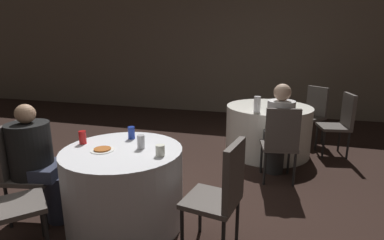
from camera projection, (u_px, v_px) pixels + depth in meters
name	position (u px, v px, depth m)	size (l,w,h in m)	color
ground_plane	(136.00, 215.00, 2.93)	(16.00, 16.00, 0.00)	black
wall_back	(225.00, 53.00, 6.98)	(16.00, 0.06, 2.80)	#7A6B5B
table_near	(124.00, 187.00, 2.73)	(1.07, 1.07, 0.72)	silver
table_far	(268.00, 130.00, 4.53)	(1.25, 1.25, 0.72)	white
chair_near_east	(223.00, 189.00, 2.28)	(0.47, 0.46, 0.93)	#59514C
chair_near_west	(22.00, 164.00, 2.76)	(0.47, 0.47, 0.93)	#59514C
chair_far_south	(280.00, 139.00, 3.48)	(0.46, 0.46, 0.93)	#59514C
chair_far_east	(341.00, 119.00, 4.38)	(0.47, 0.46, 0.93)	#59514C
chair_far_northeast	(313.00, 110.00, 5.02)	(0.56, 0.56, 0.93)	#59514C
person_black_shirt	(39.00, 162.00, 2.74)	(0.52, 0.41, 1.12)	#33384C
person_white_shirt	(278.00, 132.00, 3.63)	(0.35, 0.50, 1.18)	#282828
pizza_plate_near	(102.00, 149.00, 2.61)	(0.21, 0.21, 0.02)	white
soda_can_red	(83.00, 137.00, 2.77)	(0.07, 0.07, 0.12)	red
soda_can_silver	(141.00, 142.00, 2.65)	(0.07, 0.07, 0.12)	silver
soda_can_blue	(131.00, 133.00, 2.92)	(0.07, 0.07, 0.12)	#1E38A5
cup_near	(160.00, 150.00, 2.48)	(0.08, 0.08, 0.09)	silver
bottle_far	(257.00, 104.00, 4.06)	(0.09, 0.09, 0.21)	white
cup_far	(283.00, 105.00, 4.32)	(0.08, 0.08, 0.10)	white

